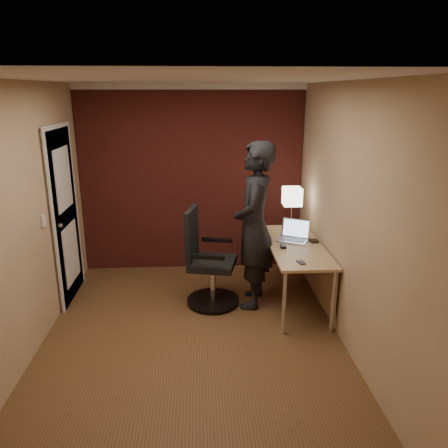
{
  "coord_description": "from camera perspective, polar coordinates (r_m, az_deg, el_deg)",
  "views": [
    {
      "loc": [
        0.09,
        -3.87,
        2.4
      ],
      "look_at": [
        0.35,
        0.55,
        1.05
      ],
      "focal_mm": 35.0,
      "sensor_mm": 36.0,
      "label": 1
    }
  ],
  "objects": [
    {
      "name": "mouse",
      "position": [
        4.91,
        7.73,
        -2.91
      ],
      "size": [
        0.06,
        0.1,
        0.03
      ],
      "primitive_type": "cube",
      "rotation": [
        0.0,
        0.0,
        -0.04
      ],
      "color": "black",
      "rests_on": "desk"
    },
    {
      "name": "person",
      "position": [
        4.91,
        3.96,
        -0.27
      ],
      "size": [
        0.6,
        0.78,
        1.9
      ],
      "primitive_type": "imported",
      "rotation": [
        0.0,
        0.0,
        -1.8
      ],
      "color": "black",
      "rests_on": "ground"
    },
    {
      "name": "office_chair",
      "position": [
        5.04,
        -2.29,
        -5.25
      ],
      "size": [
        0.62,
        0.69,
        1.12
      ],
      "color": "black",
      "rests_on": "ground"
    },
    {
      "name": "phone",
      "position": [
        4.52,
        10.03,
        -4.96
      ],
      "size": [
        0.09,
        0.13,
        0.01
      ],
      "primitive_type": "cube",
      "rotation": [
        0.0,
        0.0,
        0.27
      ],
      "color": "black",
      "rests_on": "desk"
    },
    {
      "name": "room",
      "position": [
        5.52,
        -7.11,
        6.06
      ],
      "size": [
        4.0,
        4.0,
        4.0
      ],
      "color": "brown",
      "rests_on": "ground"
    },
    {
      "name": "desk_lamp",
      "position": [
        5.47,
        8.88,
        3.51
      ],
      "size": [
        0.22,
        0.22,
        0.54
      ],
      "color": "silver",
      "rests_on": "desk"
    },
    {
      "name": "laptop",
      "position": [
        5.18,
        9.14,
        -1.35
      ],
      "size": [
        0.41,
        0.38,
        0.23
      ],
      "color": "silver",
      "rests_on": "desk"
    },
    {
      "name": "desk",
      "position": [
        5.1,
        10.07,
        -3.97
      ],
      "size": [
        0.6,
        1.5,
        0.73
      ],
      "color": "tan",
      "rests_on": "ground"
    },
    {
      "name": "wallet",
      "position": [
        5.16,
        11.65,
        -2.17
      ],
      "size": [
        0.1,
        0.11,
        0.02
      ],
      "primitive_type": "cube",
      "rotation": [
        0.0,
        0.0,
        0.05
      ],
      "color": "black",
      "rests_on": "desk"
    }
  ]
}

